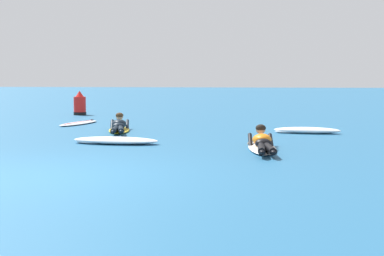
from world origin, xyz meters
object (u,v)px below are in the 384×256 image
(surfer_far, at_px, (119,127))
(channel_marker_buoy, at_px, (80,105))
(surfer_near, at_px, (262,144))
(drifting_surfboard, at_px, (79,123))

(surfer_far, height_order, channel_marker_buoy, channel_marker_buoy)
(surfer_near, distance_m, drifting_surfboard, 7.97)
(surfer_near, xyz_separation_m, channel_marker_buoy, (-7.28, 9.38, 0.24))
(drifting_surfboard, bearing_deg, surfer_near, -42.39)
(surfer_near, bearing_deg, drifting_surfboard, 137.61)
(surfer_far, distance_m, channel_marker_buoy, 6.95)
(surfer_near, relative_size, channel_marker_buoy, 2.67)
(surfer_far, xyz_separation_m, drifting_surfboard, (-1.91, 2.10, -0.11))
(drifting_surfboard, bearing_deg, surfer_far, -47.71)
(drifting_surfboard, distance_m, channel_marker_buoy, 4.25)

